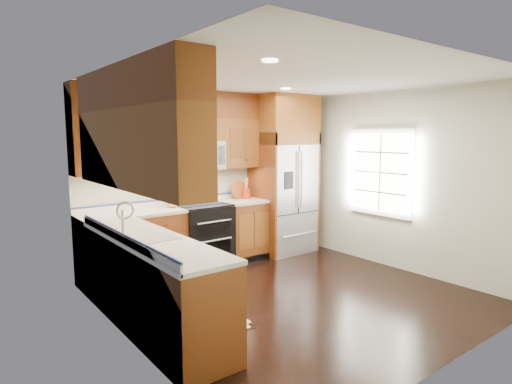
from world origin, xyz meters
TOP-DOWN VIEW (x-y plane):
  - ground at (0.00, 0.00)m, footprint 4.00×4.00m
  - wall_back at (0.00, 2.00)m, footprint 4.00×0.02m
  - wall_left at (-2.00, 0.00)m, footprint 0.02×4.00m
  - wall_right at (2.00, 0.00)m, footprint 0.02×4.00m
  - window at (1.98, 0.20)m, footprint 0.04×1.10m
  - base_cabinets at (-1.23, 0.90)m, footprint 2.85×3.00m
  - countertop at (-1.09, 1.01)m, footprint 2.86×3.01m
  - upper_cabinets at (-1.15, 1.09)m, footprint 2.85×3.00m
  - range at (-0.25, 1.67)m, footprint 0.76×0.67m
  - microwave at (-0.25, 1.80)m, footprint 0.76×0.40m
  - refrigerator at (1.30, 1.63)m, footprint 0.98×0.75m
  - sink_faucet at (-1.73, 0.23)m, footprint 0.54×0.44m
  - rug at (-1.20, 0.40)m, footprint 1.15×1.66m
  - knife_block at (-0.69, 1.77)m, footprint 0.14×0.17m
  - utensil_crock at (0.62, 1.76)m, footprint 0.13×0.13m
  - cutting_board at (0.52, 1.83)m, footprint 0.33×0.33m

SIDE VIEW (x-z plane):
  - ground at x=0.00m, z-range 0.00..0.00m
  - rug at x=-1.20m, z-range 0.00..0.01m
  - base_cabinets at x=-1.23m, z-range 0.00..0.90m
  - range at x=-0.25m, z-range 0.00..0.94m
  - countertop at x=-1.09m, z-range 0.90..0.94m
  - cutting_board at x=0.52m, z-range 0.94..0.96m
  - sink_faucet at x=-1.73m, z-range 0.81..1.18m
  - utensil_crock at x=0.62m, z-range 0.89..1.23m
  - knife_block at x=-0.69m, z-range 0.91..1.21m
  - wall_back at x=0.00m, z-range 0.00..2.60m
  - wall_left at x=-2.00m, z-range 0.00..2.60m
  - wall_right at x=2.00m, z-range 0.00..2.60m
  - refrigerator at x=1.30m, z-range 0.00..2.60m
  - window at x=1.98m, z-range 0.75..2.05m
  - microwave at x=-0.25m, z-range 1.45..1.87m
  - upper_cabinets at x=-1.15m, z-range 1.45..2.60m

